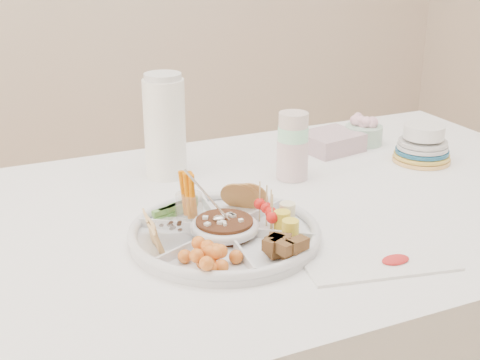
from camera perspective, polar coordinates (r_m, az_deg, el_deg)
name	(u,v)px	position (r m, az deg, el deg)	size (l,w,h in m)	color
dining_table	(294,339)	(1.73, 4.59, -13.35)	(1.52, 1.02, 0.76)	white
party_tray	(225,230)	(1.34, -1.33, -4.33)	(0.38, 0.38, 0.04)	white
bean_dip	(224,227)	(1.34, -1.33, -4.04)	(0.11, 0.11, 0.04)	#501D11
tortillas	(238,196)	(1.45, -0.19, -1.39)	(0.09, 0.09, 0.06)	#A26E2A
carrot_cucumber	(179,195)	(1.41, -5.22, -1.27)	(0.11, 0.11, 0.10)	orange
pita_raisins	(160,230)	(1.31, -6.82, -4.22)	(0.11, 0.11, 0.06)	tan
cherries	(208,254)	(1.22, -2.71, -6.33)	(0.12, 0.12, 0.05)	orange
granola_chunks	(275,244)	(1.26, 3.01, -5.47)	(0.11, 0.11, 0.05)	brown
banana_tomato	(285,206)	(1.37, 3.87, -2.20)	(0.11, 0.11, 0.09)	#E5E275
cup_stack	(293,137)	(1.64, 4.55, 3.69)	(0.08, 0.08, 0.22)	#B0C6A9
thermos	(165,125)	(1.66, -6.45, 4.70)	(0.10, 0.10, 0.27)	white
flower_bowl	(364,130)	(1.96, 10.52, 4.19)	(0.11, 0.11, 0.08)	silver
napkin_stack	(331,142)	(1.89, 7.75, 3.26)	(0.15, 0.13, 0.05)	#BF9EA8
plate_stack	(423,144)	(1.84, 15.32, 2.98)	(0.15, 0.15, 0.10)	yellow
placemat	(382,266)	(1.28, 12.02, -7.17)	(0.29, 0.10, 0.01)	white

